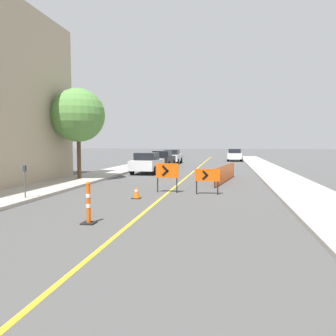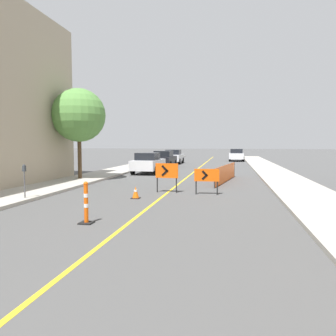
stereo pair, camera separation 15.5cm
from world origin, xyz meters
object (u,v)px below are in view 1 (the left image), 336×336
at_px(traffic_cone_third, 136,193).
at_px(parked_car_curb_mid, 163,159).
at_px(street_tree_left_near, 78,115).
at_px(arrow_barricade_secondary, 207,176).
at_px(arrow_barricade_primary, 167,172).
at_px(parked_car_curb_far, 172,157).
at_px(parked_car_opposite_side, 235,155).
at_px(delineator_post_rear, 88,205).
at_px(parking_meter_near_curb, 25,174).
at_px(parked_car_curb_near, 147,163).

bearing_deg(traffic_cone_third, parked_car_curb_mid, 97.72).
bearing_deg(street_tree_left_near, parked_car_curb_mid, 76.58).
xyz_separation_m(arrow_barricade_secondary, street_tree_left_near, (-8.16, 4.25, 3.19)).
xyz_separation_m(traffic_cone_third, arrow_barricade_secondary, (2.84, 1.61, 0.58)).
height_order(arrow_barricade_secondary, parked_car_curb_mid, parked_car_curb_mid).
height_order(arrow_barricade_primary, parked_car_curb_far, parked_car_curb_far).
relative_size(arrow_barricade_primary, parked_car_curb_far, 0.32).
relative_size(parked_car_curb_mid, parked_car_opposite_side, 1.00).
height_order(traffic_cone_third, parked_car_curb_mid, parked_car_curb_mid).
xyz_separation_m(parked_car_opposite_side, street_tree_left_near, (-10.00, -24.67, 3.22)).
height_order(delineator_post_rear, arrow_barricade_primary, arrow_barricade_primary).
relative_size(arrow_barricade_secondary, parked_car_opposite_side, 0.27).
bearing_deg(street_tree_left_near, parked_car_curb_far, 80.97).
bearing_deg(parked_car_opposite_side, parking_meter_near_curb, -104.00).
distance_m(delineator_post_rear, parked_car_opposite_side, 35.25).
relative_size(traffic_cone_third, parked_car_opposite_side, 0.12).
bearing_deg(parking_meter_near_curb, parked_car_opposite_side, 74.50).
relative_size(delineator_post_rear, parked_car_curb_far, 0.28).
distance_m(traffic_cone_third, parked_car_curb_mid, 18.13).
bearing_deg(arrow_barricade_primary, street_tree_left_near, 149.91).
relative_size(arrow_barricade_primary, parked_car_curb_near, 0.32).
bearing_deg(delineator_post_rear, traffic_cone_third, 87.65).
bearing_deg(delineator_post_rear, parked_car_opposite_side, 82.07).
distance_m(delineator_post_rear, street_tree_left_near, 11.98).
relative_size(delineator_post_rear, arrow_barricade_secondary, 1.05).
bearing_deg(parked_car_opposite_side, street_tree_left_near, -110.57).
distance_m(delineator_post_rear, parking_meter_near_curb, 5.01).
relative_size(parked_car_curb_far, street_tree_left_near, 0.78).
xyz_separation_m(traffic_cone_third, delineator_post_rear, (-0.18, -4.39, 0.28)).
relative_size(delineator_post_rear, parked_car_curb_near, 0.28).
xyz_separation_m(traffic_cone_third, parked_car_opposite_side, (4.68, 30.52, 0.55)).
relative_size(parked_car_curb_near, street_tree_left_near, 0.78).
xyz_separation_m(parked_car_curb_far, parking_meter_near_curb, (-1.70, -25.17, 0.28)).
relative_size(parked_car_curb_far, parked_car_opposite_side, 0.99).
height_order(delineator_post_rear, parked_car_curb_mid, parked_car_curb_mid).
bearing_deg(parked_car_curb_near, traffic_cone_third, -77.59).
bearing_deg(street_tree_left_near, delineator_post_rear, -63.35).
relative_size(traffic_cone_third, parked_car_curb_far, 0.12).
distance_m(parked_car_curb_far, parking_meter_near_curb, 25.23).
height_order(parked_car_curb_near, parked_car_curb_far, same).
height_order(traffic_cone_third, parked_car_curb_near, parked_car_curb_near).
bearing_deg(parking_meter_near_curb, arrow_barricade_secondary, 23.33).
height_order(traffic_cone_third, parked_car_opposite_side, parked_car_opposite_side).
distance_m(arrow_barricade_primary, parked_car_curb_near, 10.08).
xyz_separation_m(arrow_barricade_secondary, parked_car_opposite_side, (1.84, 28.91, -0.03)).
xyz_separation_m(delineator_post_rear, parking_meter_near_curb, (-3.99, 2.97, 0.55)).
bearing_deg(parking_meter_near_curb, parked_car_curb_mid, 84.87).
height_order(traffic_cone_third, delineator_post_rear, delineator_post_rear).
bearing_deg(delineator_post_rear, parked_car_curb_far, 94.67).
relative_size(arrow_barricade_secondary, parked_car_curb_far, 0.27).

